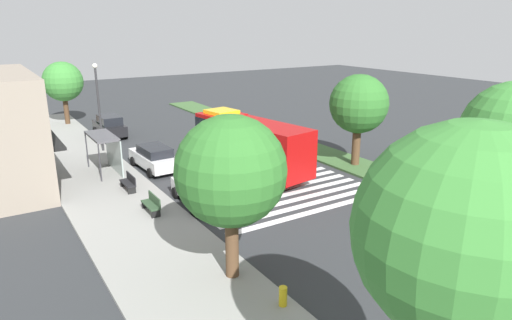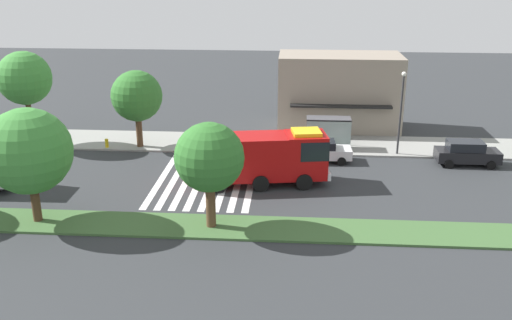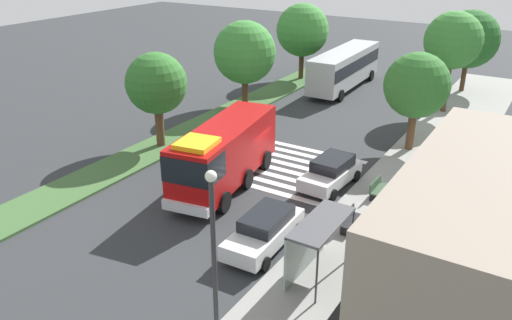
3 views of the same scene
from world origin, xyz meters
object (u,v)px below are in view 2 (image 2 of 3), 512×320
(fire_truck, at_px, (266,156))
(parked_car_east, at_px, (467,153))
(bus_stop_shelter, at_px, (329,128))
(sidewalk_tree_west, at_px, (24,78))
(parked_car_mid, at_px, (320,151))
(street_lamp, at_px, (401,106))
(median_tree_west, at_px, (28,151))
(bench_west_of_shelter, at_px, (231,141))
(sidewalk_tree_center, at_px, (137,96))
(parked_car_west, at_px, (226,148))
(median_tree_center, at_px, (209,158))
(bench_near_shelter, at_px, (278,142))
(fire_hydrant, at_px, (107,143))

(fire_truck, xyz_separation_m, parked_car_east, (14.70, 4.93, -1.10))
(bus_stop_shelter, relative_size, sidewalk_tree_west, 0.46)
(fire_truck, height_order, parked_car_east, fire_truck)
(parked_car_mid, distance_m, street_lamp, 7.09)
(fire_truck, bearing_deg, median_tree_west, -161.07)
(bench_west_of_shelter, distance_m, sidewalk_tree_center, 8.27)
(parked_car_west, distance_m, parked_car_east, 17.97)
(sidewalk_tree_center, xyz_separation_m, median_tree_center, (7.91, -14.00, -0.05))
(bench_near_shelter, bearing_deg, bus_stop_shelter, 0.07)
(parked_car_east, relative_size, median_tree_center, 0.75)
(street_lamp, height_order, fire_hydrant, street_lamp)
(sidewalk_tree_west, relative_size, sidewalk_tree_center, 1.23)
(parked_car_mid, bearing_deg, parked_car_west, 177.81)
(sidewalk_tree_west, bearing_deg, parked_car_west, -7.67)
(parked_car_mid, height_order, fire_hydrant, parked_car_mid)
(parked_car_mid, height_order, street_lamp, street_lamp)
(parked_car_mid, xyz_separation_m, parked_car_east, (10.87, 0.00, 0.08))
(sidewalk_tree_center, distance_m, median_tree_west, 14.18)
(bus_stop_shelter, height_order, street_lamp, street_lamp)
(street_lamp, distance_m, fire_hydrant, 23.41)
(parked_car_west, xyz_separation_m, sidewalk_tree_west, (-16.31, 2.20, 4.73))
(fire_hydrant, bearing_deg, median_tree_center, -52.11)
(bench_west_of_shelter, bearing_deg, median_tree_west, -123.59)
(bench_near_shelter, xyz_separation_m, sidewalk_tree_center, (-11.21, -0.50, 3.69))
(fire_hydrant, bearing_deg, sidewalk_tree_west, 175.51)
(fire_truck, bearing_deg, sidewalk_tree_center, 136.91)
(street_lamp, distance_m, median_tree_center, 18.57)
(parked_car_east, relative_size, bus_stop_shelter, 1.31)
(bus_stop_shelter, bearing_deg, fire_truck, -121.06)
(bus_stop_shelter, height_order, sidewalk_tree_center, sidewalk_tree_center)
(bus_stop_shelter, distance_m, fire_hydrant, 17.89)
(street_lamp, bearing_deg, median_tree_west, -149.19)
(parked_car_east, xyz_separation_m, bench_near_shelter, (-14.10, 2.70, -0.34))
(bench_west_of_shelter, bearing_deg, street_lamp, -3.91)
(median_tree_west, bearing_deg, bench_west_of_shelter, 56.41)
(parked_car_mid, xyz_separation_m, street_lamp, (6.12, 1.80, 3.08))
(fire_truck, distance_m, parked_car_west, 6.04)
(bench_west_of_shelter, bearing_deg, parked_car_east, -8.57)
(parked_car_mid, xyz_separation_m, fire_hydrant, (-17.03, 1.70, -0.36))
(median_tree_center, height_order, fire_hydrant, median_tree_center)
(street_lamp, distance_m, sidewalk_tree_center, 20.56)
(bench_west_of_shelter, height_order, median_tree_west, median_tree_west)
(parked_car_mid, relative_size, parked_car_east, 1.03)
(parked_car_west, xyz_separation_m, street_lamp, (13.22, 1.80, 3.08))
(bus_stop_shelter, xyz_separation_m, bench_west_of_shelter, (-7.83, -0.00, -1.30))
(parked_car_mid, relative_size, street_lamp, 0.73)
(bench_near_shelter, xyz_separation_m, fire_hydrant, (-13.81, -1.00, -0.10))
(fire_truck, height_order, sidewalk_tree_west, sidewalk_tree_west)
(fire_truck, xyz_separation_m, parked_car_mid, (3.83, 4.93, -1.19))
(bus_stop_shelter, xyz_separation_m, median_tree_west, (-17.46, -14.51, 2.47))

